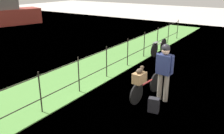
% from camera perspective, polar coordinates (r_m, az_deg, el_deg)
% --- Properties ---
extents(ground_plane, '(60.00, 60.00, 0.00)m').
position_cam_1_polar(ground_plane, '(6.52, 8.89, -10.85)').
color(ground_plane, beige).
extents(grass_strip, '(27.00, 2.40, 0.03)m').
position_cam_1_polar(grass_strip, '(8.28, -12.70, -4.16)').
color(grass_strip, '#569342').
rests_on(grass_strip, ground).
extents(iron_fence, '(18.04, 0.04, 1.15)m').
position_cam_1_polar(iron_fence, '(7.42, -7.88, -1.27)').
color(iron_fence, '#28231E').
rests_on(iron_fence, ground).
extents(bicycle_main, '(1.68, 0.24, 0.62)m').
position_cam_1_polar(bicycle_main, '(7.20, 8.04, -4.82)').
color(bicycle_main, black).
rests_on(bicycle_main, ground).
extents(wooden_crate, '(0.41, 0.30, 0.29)m').
position_cam_1_polar(wooden_crate, '(6.72, 6.46, -2.54)').
color(wooden_crate, '#A87F51').
rests_on(wooden_crate, bicycle_main).
extents(terrier_dog, '(0.32, 0.17, 0.18)m').
position_cam_1_polar(terrier_dog, '(6.66, 6.65, -0.71)').
color(terrier_dog, '#4C3D2D').
rests_on(terrier_dog, wooden_crate).
extents(cyclist_person, '(0.30, 0.54, 1.68)m').
position_cam_1_polar(cyclist_person, '(6.89, 12.23, -0.15)').
color(cyclist_person, gray).
rests_on(cyclist_person, ground).
extents(backpack_on_paving, '(0.23, 0.31, 0.40)m').
position_cam_1_polar(backpack_on_paving, '(6.53, 9.80, -8.82)').
color(backpack_on_paving, black).
rests_on(backpack_on_paving, ground).
extents(bicycle_parked, '(1.70, 0.17, 0.67)m').
position_cam_1_polar(bicycle_parked, '(11.65, 11.00, 4.61)').
color(bicycle_parked, black).
rests_on(bicycle_parked, ground).
extents(moored_boat_near, '(6.28, 3.36, 4.30)m').
position_cam_1_polar(moored_boat_near, '(21.19, -24.87, 11.49)').
color(moored_boat_near, '#9E3328').
rests_on(moored_boat_near, ground).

